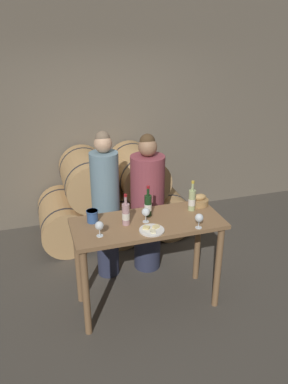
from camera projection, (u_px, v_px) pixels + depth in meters
ground_plane at (147, 302)px, 3.86m from camera, size 10.00×10.00×0.00m
stone_wall_back at (101, 108)px, 5.03m from camera, size 10.00×0.12×3.20m
barrel_stack at (114, 198)px, 4.95m from camera, size 1.96×0.95×1.17m
tasting_table at (148, 237)px, 3.55m from camera, size 1.41×0.59×0.95m
person_left at (106, 205)px, 3.99m from camera, size 0.30×0.30×1.67m
person_right at (147, 204)px, 4.14m from camera, size 0.37×0.37×1.60m
wine_bottle_red at (148, 205)px, 3.55m from camera, size 0.07×0.07×0.30m
wine_bottle_white at (192, 200)px, 3.65m from camera, size 0.07×0.07×0.31m
wine_bottle_rose at (126, 214)px, 3.39m from camera, size 0.07×0.07×0.30m
blue_crock at (92, 216)px, 3.45m from camera, size 0.11×0.11×0.12m
bread_basket at (199, 201)px, 3.79m from camera, size 0.18×0.18×0.12m
cheese_plate at (152, 230)px, 3.31m from camera, size 0.23×0.23×0.04m
wine_glass_far_left at (99, 226)px, 3.20m from camera, size 0.08×0.08×0.14m
wine_glass_left at (146, 212)px, 3.44m from camera, size 0.08×0.08×0.14m
wine_glass_center at (199, 218)px, 3.33m from camera, size 0.08×0.08×0.14m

